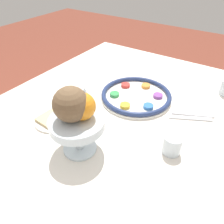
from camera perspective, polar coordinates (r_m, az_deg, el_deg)
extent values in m
plane|color=brown|center=(1.44, -1.91, -26.27)|extent=(8.00, 8.00, 0.00)
cube|color=silver|center=(1.13, -2.31, -17.91)|extent=(1.55, 1.05, 0.74)
cylinder|color=white|center=(1.01, 6.27, 3.84)|extent=(0.32, 0.32, 0.01)
torus|color=navy|center=(1.00, 6.33, 4.56)|extent=(0.32, 0.32, 0.02)
cylinder|color=gold|center=(0.93, 3.43, 1.68)|extent=(0.04, 0.04, 0.01)
cylinder|color=#2D6BB7|center=(0.94, 9.47, 1.45)|extent=(0.04, 0.04, 0.01)
cylinder|color=#844299|center=(1.01, 11.90, 4.16)|extent=(0.04, 0.04, 0.01)
cylinder|color=orange|center=(1.08, 8.83, 6.75)|extent=(0.04, 0.04, 0.01)
cylinder|color=red|center=(1.07, 3.56, 6.98)|extent=(0.04, 0.04, 0.01)
cylinder|color=#33934C|center=(1.00, 0.67, 4.63)|extent=(0.04, 0.04, 0.01)
cylinder|color=silver|center=(0.91, -6.60, -0.71)|extent=(0.07, 0.07, 0.00)
cylinder|color=silver|center=(0.89, -6.73, 0.81)|extent=(0.01, 0.01, 0.06)
cone|color=silver|center=(0.85, -7.04, 4.30)|extent=(0.06, 0.06, 0.07)
cylinder|color=silver|center=(0.77, -8.34, -9.28)|extent=(0.11, 0.11, 0.01)
cylinder|color=silver|center=(0.73, -8.69, -6.55)|extent=(0.03, 0.03, 0.09)
cylinder|color=silver|center=(0.69, -9.16, -2.85)|extent=(0.18, 0.18, 0.03)
sphere|color=orange|center=(0.66, -7.91, 1.49)|extent=(0.09, 0.09, 0.09)
sphere|color=brown|center=(0.65, -10.45, 1.90)|extent=(0.11, 0.11, 0.11)
cylinder|color=silver|center=(0.90, -14.91, -2.11)|extent=(0.15, 0.15, 0.01)
cube|color=#D1B784|center=(0.89, -15.01, -1.61)|extent=(0.11, 0.11, 0.01)
cylinder|color=white|center=(0.91, -11.21, 0.65)|extent=(0.15, 0.06, 0.04)
cylinder|color=silver|center=(0.76, 15.46, -8.21)|extent=(0.06, 0.06, 0.07)
cube|color=silver|center=(0.96, 20.33, -0.57)|extent=(0.09, 0.16, 0.01)
cube|color=silver|center=(0.94, 19.81, -1.51)|extent=(0.09, 0.16, 0.01)
cube|color=silver|center=(0.94, -14.01, -0.23)|extent=(0.15, 0.08, 0.01)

